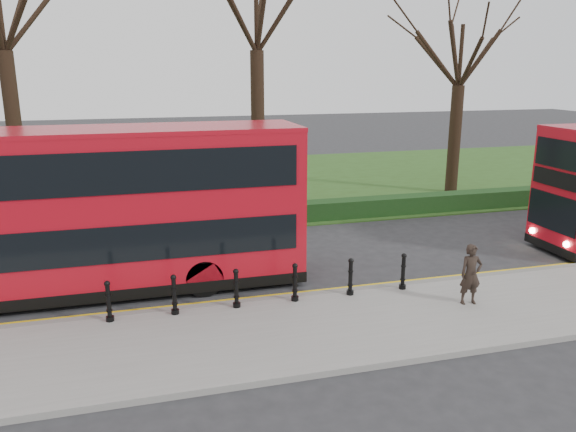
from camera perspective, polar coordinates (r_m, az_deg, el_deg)
name	(u,v)px	position (r m, az deg, el deg)	size (l,w,h in m)	color
ground	(266,289)	(16.35, -2.22, -7.41)	(120.00, 120.00, 0.00)	#28282B
pavement	(295,332)	(13.68, 0.71, -11.72)	(60.00, 4.00, 0.15)	gray
kerb	(275,300)	(15.43, -1.37, -8.52)	(60.00, 0.25, 0.16)	slate
grass_verge	(203,186)	(30.57, -8.67, 3.03)	(60.00, 18.00, 0.06)	#2A4918
hedge	(227,217)	(22.57, -6.18, -0.12)	(60.00, 0.90, 0.80)	black
yellow_line_outer	(272,298)	(15.72, -1.63, -8.33)	(60.00, 0.10, 0.01)	yellow
yellow_line_inner	(270,295)	(15.90, -1.81, -8.05)	(60.00, 0.10, 0.01)	yellow
tree_right	(461,49)	(29.17, 17.20, 15.94)	(6.24, 6.24, 9.75)	black
bollard_row	(266,286)	(14.82, -2.25, -7.12)	(8.05, 0.15, 1.00)	black
bus_lead	(94,212)	(16.41, -19.12, 0.36)	(11.58, 2.66, 4.61)	#AA0C19
pedestrian	(471,274)	(15.49, 18.08, -5.66)	(0.59, 0.39, 1.62)	black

